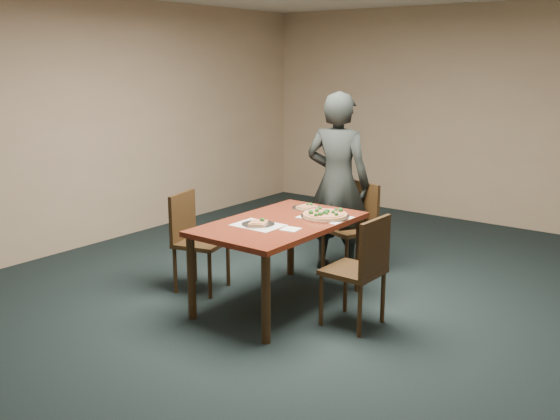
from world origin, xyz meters
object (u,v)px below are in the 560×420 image
Objects in this scene: chair_far at (355,222)px; slice_plate_far at (307,207)px; dining_table at (280,232)px; chair_left at (194,235)px; diner at (338,183)px; pizza_pan at (325,215)px; slice_plate_near at (258,224)px; chair_right at (362,265)px.

chair_far reaches higher than slice_plate_far.
dining_table is 5.36× the size of slice_plate_far.
slice_plate_far is at bearing -63.10° from chair_left.
slice_plate_far is at bearing 82.52° from diner.
pizza_pan is 1.53× the size of slice_plate_near.
chair_far is at bearing -176.78° from diner.
dining_table is at bearing 85.74° from diner.
dining_table is at bearing -75.53° from chair_far.
chair_right is 3.25× the size of slice_plate_far.
diner is 6.45× the size of slice_plate_far.
dining_table is 0.24m from slice_plate_near.
dining_table is 1.65× the size of chair_right.
pizza_pan reaches higher than slice_plate_near.
diner is 6.45× the size of slice_plate_near.
slice_plate_far is (0.79, 0.70, 0.25)m from chair_left.
slice_plate_near reaches higher than dining_table.
chair_right is (1.68, 0.18, 0.00)m from chair_left.
chair_left is 1.00× the size of chair_right.
slice_plate_near is (0.05, -1.31, -0.14)m from diner.
diner is at bearing -45.65° from chair_left.
chair_right is at bearing 0.59° from dining_table.
chair_far is 1.00× the size of chair_right.
pizza_pan is at bearing -119.56° from chair_right.
pizza_pan is (-0.57, 0.34, 0.26)m from chair_right.
chair_right reaches higher than slice_plate_far.
chair_right is at bearing 14.09° from slice_plate_near.
diner reaches higher than pizza_pan.
slice_plate_near is 1.00× the size of slice_plate_far.
dining_table is 3.50× the size of pizza_pan.
chair_right is 2.12× the size of pizza_pan.
chair_left is 0.50× the size of diner.
pizza_pan is 0.37m from slice_plate_far.
pizza_pan reaches higher than slice_plate_far.
slice_plate_near is (-0.30, -0.56, -0.01)m from pizza_pan.
chair_right is 0.50× the size of diner.
pizza_pan is at bearing -29.75° from slice_plate_far.
chair_far is at bearing -50.51° from chair_left.
chair_left is at bearing -138.31° from slice_plate_far.
dining_table is 0.83× the size of diner.
chair_left and chair_right have the same top height.
chair_left is (-0.87, -0.17, -0.14)m from dining_table.
chair_right is 1.06m from slice_plate_far.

